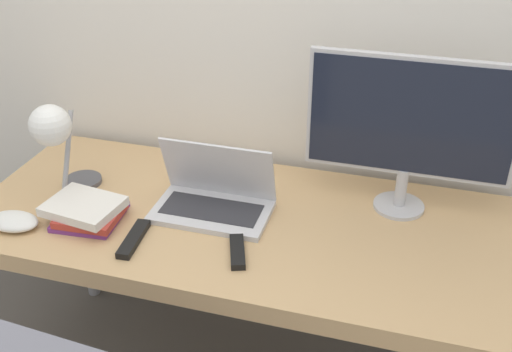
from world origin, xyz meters
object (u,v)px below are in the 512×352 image
object	(u,v)px
monitor	(410,124)
game_controller	(13,221)
laptop	(214,197)
desk_lamp	(54,133)
book_stack	(87,211)

from	to	relation	value
monitor	game_controller	distance (m)	1.22
laptop	monitor	size ratio (longest dim) A/B	0.59
game_controller	desk_lamp	bearing A→B (deg)	70.56
laptop	game_controller	size ratio (longest dim) A/B	2.28
desk_lamp	laptop	bearing A→B (deg)	8.26
laptop	monitor	distance (m)	0.64
desk_lamp	book_stack	world-z (taller)	desk_lamp
laptop	monitor	bearing A→B (deg)	17.81
laptop	desk_lamp	world-z (taller)	desk_lamp
book_stack	game_controller	distance (m)	0.22
laptop	desk_lamp	bearing A→B (deg)	-171.74
monitor	game_controller	bearing A→B (deg)	-158.57
desk_lamp	book_stack	distance (m)	0.26
book_stack	game_controller	bearing A→B (deg)	-155.39
laptop	game_controller	world-z (taller)	laptop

